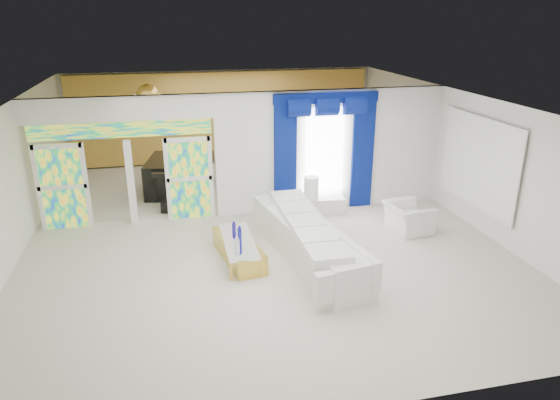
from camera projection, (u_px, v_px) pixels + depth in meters
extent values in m
plane|color=#B7AF9E|center=(256.00, 228.00, 11.85)|extent=(12.00, 12.00, 0.00)
cube|color=white|center=(333.00, 150.00, 12.69)|extent=(5.70, 0.18, 3.00)
cube|color=white|center=(120.00, 109.00, 11.23)|extent=(4.30, 0.18, 0.55)
cube|color=#994C3F|center=(63.00, 187.00, 11.53)|extent=(0.95, 0.04, 2.00)
cube|color=#994C3F|center=(189.00, 178.00, 12.12)|extent=(0.95, 0.04, 2.00)
cube|color=#994C3F|center=(122.00, 130.00, 11.40)|extent=(4.00, 0.05, 0.35)
cube|color=white|center=(324.00, 153.00, 12.56)|extent=(1.00, 0.02, 2.30)
cube|color=#04124D|center=(285.00, 158.00, 12.35)|extent=(0.55, 0.10, 2.80)
cube|color=#04124D|center=(363.00, 153.00, 12.76)|extent=(0.55, 0.10, 2.80)
cube|color=#04124D|center=(326.00, 98.00, 12.06)|extent=(2.60, 0.12, 0.25)
cube|color=white|center=(479.00, 163.00, 11.42)|extent=(0.04, 2.70, 1.90)
cube|color=#B17D2A|center=(224.00, 117.00, 16.73)|extent=(9.70, 0.12, 2.90)
cube|color=silver|center=(307.00, 242.00, 10.22)|extent=(1.51, 4.07, 0.76)
cube|color=gold|center=(239.00, 250.00, 10.28)|extent=(0.89, 1.87, 0.40)
cube|color=silver|center=(322.00, 205.00, 12.72)|extent=(1.14, 0.46, 0.37)
cylinder|color=white|center=(311.00, 188.00, 12.50)|extent=(0.36, 0.36, 0.58)
imported|color=silver|center=(408.00, 218.00, 11.58)|extent=(0.96, 1.08, 0.65)
cube|color=black|center=(175.00, 175.00, 14.15)|extent=(1.73, 2.08, 0.94)
cube|color=black|center=(178.00, 206.00, 12.80)|extent=(0.87, 0.47, 0.28)
cube|color=tan|center=(60.00, 189.00, 13.22)|extent=(0.59, 0.54, 0.81)
sphere|color=gold|center=(147.00, 95.00, 13.57)|extent=(0.60, 0.60, 0.60)
cylinder|color=#151693|center=(240.00, 235.00, 10.15)|extent=(0.08, 0.08, 0.29)
cylinder|color=silver|center=(237.00, 244.00, 9.90)|extent=(0.10, 0.10, 0.16)
cylinder|color=navy|center=(234.00, 228.00, 10.65)|extent=(0.08, 0.08, 0.17)
cylinder|color=silver|center=(239.00, 233.00, 10.42)|extent=(0.11, 0.11, 0.13)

